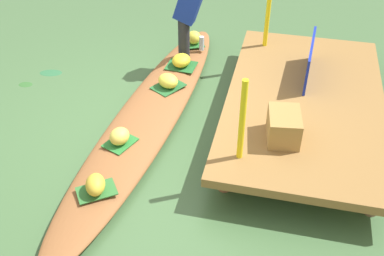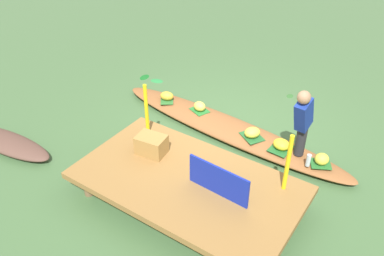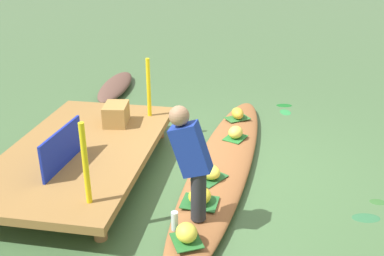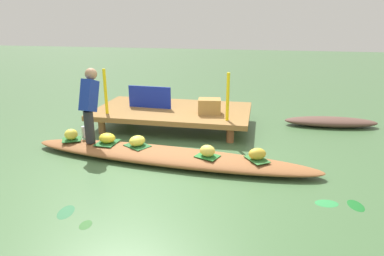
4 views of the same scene
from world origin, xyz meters
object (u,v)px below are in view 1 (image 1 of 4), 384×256
object	(u,v)px
banana_bunch_2	(194,38)
vendor_person	(189,10)
banana_bunch_1	(120,136)
market_banner	(310,60)
produce_crate	(284,126)
banana_bunch_3	(95,185)
banana_bunch_0	(168,81)
vendor_boat	(148,116)
banana_bunch_4	(181,60)
water_bottle	(202,43)

from	to	relation	value
banana_bunch_2	vendor_person	distance (m)	0.72
banana_bunch_1	market_banner	world-z (taller)	market_banner
banana_bunch_1	produce_crate	world-z (taller)	produce_crate
banana_bunch_3	banana_bunch_0	bearing A→B (deg)	174.62
vendor_boat	banana_bunch_4	distance (m)	1.12
water_bottle	market_banner	bearing A→B (deg)	63.81
banana_bunch_3	produce_crate	size ratio (longest dim) A/B	0.61
water_bottle	produce_crate	world-z (taller)	produce_crate
banana_bunch_0	banana_bunch_4	size ratio (longest dim) A/B	0.98
water_bottle	market_banner	distance (m)	1.70
vendor_boat	market_banner	bearing A→B (deg)	120.39
banana_bunch_0	banana_bunch_2	bearing A→B (deg)	177.40
vendor_person	produce_crate	xyz separation A→B (m)	(1.81, 1.42, -0.35)
market_banner	banana_bunch_2	bearing A→B (deg)	-115.41
banana_bunch_0	produce_crate	size ratio (longest dim) A/B	0.63
banana_bunch_4	produce_crate	distance (m)	2.13
water_bottle	banana_bunch_1	bearing A→B (deg)	-10.44
banana_bunch_2	vendor_person	xyz separation A→B (m)	(0.39, 0.02, 0.60)
banana_bunch_2	banana_bunch_3	bearing A→B (deg)	-4.31
banana_bunch_2	produce_crate	size ratio (longest dim) A/B	0.50
water_bottle	market_banner	size ratio (longest dim) A/B	0.22
banana_bunch_2	water_bottle	distance (m)	0.22
banana_bunch_0	banana_bunch_2	distance (m)	1.23
banana_bunch_2	market_banner	distance (m)	1.91
banana_bunch_1	water_bottle	world-z (taller)	water_bottle
vendor_boat	vendor_person	bearing A→B (deg)	176.84
banana_bunch_3	produce_crate	world-z (taller)	produce_crate
banana_bunch_0	banana_bunch_4	world-z (taller)	banana_bunch_0
banana_bunch_0	banana_bunch_2	world-z (taller)	banana_bunch_2
banana_bunch_4	market_banner	xyz separation A→B (m)	(0.22, 1.67, 0.34)
banana_bunch_4	banana_bunch_1	bearing A→B (deg)	-8.04
banana_bunch_0	banana_bunch_1	bearing A→B (deg)	-10.02
banana_bunch_1	banana_bunch_2	xyz separation A→B (m)	(-2.44, 0.27, 0.01)
banana_bunch_3	market_banner	xyz separation A→B (m)	(-2.29, 1.89, 0.34)
banana_bunch_4	vendor_person	size ratio (longest dim) A/B	0.23
banana_bunch_2	water_bottle	world-z (taller)	water_bottle
banana_bunch_4	produce_crate	size ratio (longest dim) A/B	0.64
vendor_boat	vendor_person	xyz separation A→B (m)	(-1.38, 0.19, 0.79)
banana_bunch_0	produce_crate	world-z (taller)	produce_crate
banana_bunch_1	produce_crate	xyz separation A→B (m)	(-0.23, 1.71, 0.26)
vendor_boat	market_banner	xyz separation A→B (m)	(-0.88, 1.81, 0.52)
banana_bunch_0	market_banner	distance (m)	1.77
vendor_boat	banana_bunch_1	size ratio (longest dim) A/B	20.02
banana_bunch_0	vendor_person	xyz separation A→B (m)	(-0.83, 0.08, 0.61)
vendor_person	water_bottle	world-z (taller)	vendor_person
banana_bunch_4	produce_crate	xyz separation A→B (m)	(1.53, 1.46, 0.26)
vendor_person	banana_bunch_4	bearing A→B (deg)	-8.94
banana_bunch_2	water_bottle	bearing A→B (deg)	43.44
vendor_boat	banana_bunch_4	world-z (taller)	banana_bunch_4
market_banner	produce_crate	bearing A→B (deg)	-6.03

